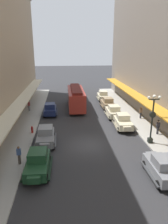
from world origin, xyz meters
The scene contains 19 objects.
ground_plane centered at (0.00, 0.00, 0.00)m, with size 200.00×200.00×0.00m, color #2D2D30.
sidewalk_left centered at (-7.50, 0.00, 0.07)m, with size 3.00×60.00×0.15m, color #A8A59E.
sidewalk_right centered at (7.50, 0.00, 0.07)m, with size 3.00×60.00×0.15m, color #A8A59E.
parked_car_0 centered at (4.55, 8.75, 0.94)m, with size 2.16×4.27×1.84m.
parked_car_1 centered at (4.89, 19.16, 0.94)m, with size 2.23×4.29×1.84m.
parked_car_2 centered at (4.68, 13.56, 0.94)m, with size 2.22×4.29×1.84m.
parked_car_3 centered at (-4.64, 10.83, 0.94)m, with size 2.17×4.27×1.84m.
parked_car_4 centered at (4.89, -6.13, 0.94)m, with size 2.18×4.28×1.84m.
parked_car_5 centered at (-4.53, 0.81, 0.94)m, with size 2.22×4.29×1.84m.
parked_car_6 centered at (4.75, 4.42, 0.94)m, with size 2.29×4.31×1.84m.
parked_car_7 centered at (-4.74, -4.49, 0.94)m, with size 2.20×4.28×1.84m.
streetcar centered at (-0.56, 14.22, 1.90)m, with size 2.54×9.60×3.46m.
lamp_post_with_clock centered at (6.40, -0.23, 2.99)m, with size 1.42×0.44×5.16m.
fire_hydrant centered at (-6.35, 3.65, 0.56)m, with size 0.24×0.24×0.82m.
pedestrian_0 centered at (-8.06, 12.79, 1.01)m, with size 0.36×0.28×1.67m.
pedestrian_1 centered at (8.17, 1.92, 1.01)m, with size 0.36×0.28×1.67m.
pedestrian_2 centered at (-8.46, 14.74, 1.01)m, with size 0.36×0.28×1.67m.
pedestrian_3 centered at (8.21, 7.59, 0.99)m, with size 0.36×0.24×1.64m.
pedestrian_4 centered at (-6.46, -3.21, 0.99)m, with size 0.36×0.24×1.64m.
Camera 1 is at (-2.46, -19.62, 9.75)m, focal length 33.52 mm.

